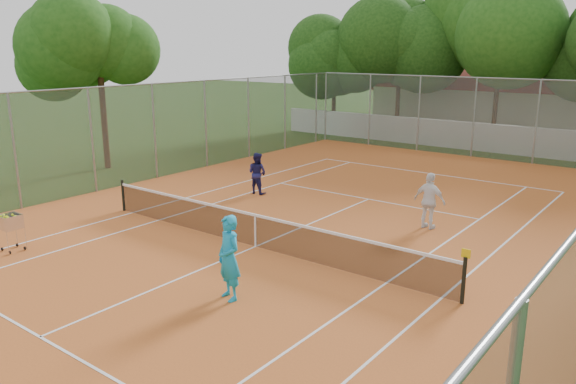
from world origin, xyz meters
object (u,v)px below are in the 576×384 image
Objects in this scene: player_far_left at (257,173)px; ball_hopper at (11,231)px; tennis_net at (255,230)px; clubhouse at (507,96)px; player_near at (229,258)px; player_far_right at (430,201)px.

ball_hopper is at bearing 80.50° from player_far_left.
ball_hopper is at bearing -139.82° from tennis_net.
tennis_net is 29.12m from clubhouse.
player_near is at bearing -59.11° from tennis_net.
clubhouse reaches higher than player_far_left.
player_far_right is at bearing 97.07° from player_near.
player_near reaches higher than tennis_net.
clubhouse is 32.14m from player_near.
player_far_right is at bearing -78.10° from clubhouse.
tennis_net is at bearing 59.20° from ball_hopper.
player_far_right reaches higher than tennis_net.
player_far_left is at bearing 100.95° from ball_hopper.
ball_hopper is (-8.25, -8.79, -0.31)m from player_far_right.
ball_hopper is (-1.26, -8.87, -0.23)m from player_far_left.
player_near is (1.73, -2.90, 0.47)m from tennis_net.
player_far_left is at bearing -94.28° from clubhouse.
player_far_left is at bearing 144.65° from player_near.
player_far_left is 0.90× the size of player_far_right.
player_near is 6.97m from ball_hopper.
ball_hopper is at bearing -150.41° from player_near.
tennis_net is 7.50× the size of player_far_left.
tennis_net is at bearing 138.90° from player_near.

